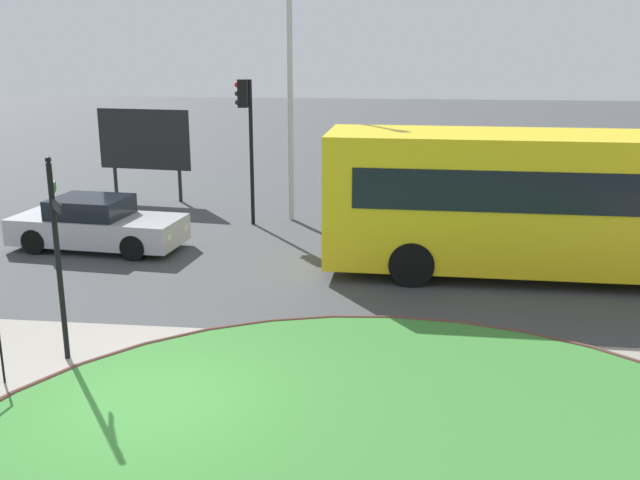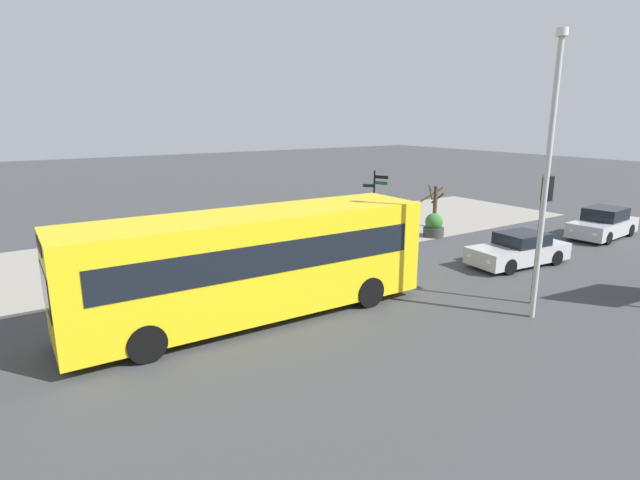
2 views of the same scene
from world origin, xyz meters
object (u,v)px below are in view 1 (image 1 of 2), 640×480
at_px(car_near_lane, 97,225).
at_px(billboard_left, 145,141).
at_px(signpost_directional, 57,242).
at_px(lamppost_tall, 290,69).
at_px(bus_yellow, 573,202).
at_px(traffic_light_near, 246,120).

height_order(car_near_lane, billboard_left, billboard_left).
distance_m(signpost_directional, lamppost_tall, 10.78).
xyz_separation_m(bus_yellow, traffic_light_near, (-8.26, 4.00, 1.30)).
bearing_deg(billboard_left, lamppost_tall, -16.30).
relative_size(traffic_light_near, lamppost_tall, 0.50).
height_order(lamppost_tall, billboard_left, lamppost_tall).
relative_size(lamppost_tall, billboard_left, 2.57).
bearing_deg(bus_yellow, car_near_lane, 176.35).
relative_size(car_near_lane, billboard_left, 1.40).
xyz_separation_m(bus_yellow, car_near_lane, (-11.59, 0.98, -1.12)).
relative_size(signpost_directional, lamppost_tall, 0.42).
xyz_separation_m(signpost_directional, traffic_light_near, (1.08, 9.57, 0.99)).
bearing_deg(traffic_light_near, bus_yellow, 152.14).
distance_m(lamppost_tall, billboard_left, 6.21).
bearing_deg(signpost_directional, bus_yellow, 30.84).
bearing_deg(lamppost_tall, car_near_lane, -140.46).
xyz_separation_m(signpost_directional, billboard_left, (-3.02, 12.48, -0.05)).
relative_size(bus_yellow, billboard_left, 3.41).
bearing_deg(car_near_lane, bus_yellow, 0.63).
distance_m(bus_yellow, car_near_lane, 11.69).
bearing_deg(traffic_light_near, billboard_left, -37.41).
relative_size(bus_yellow, lamppost_tall, 1.33).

